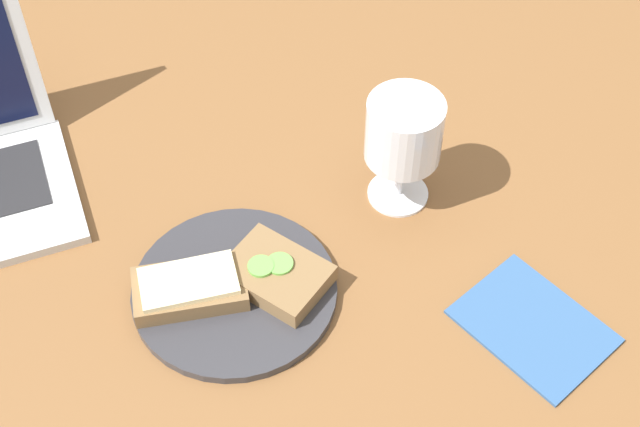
{
  "coord_description": "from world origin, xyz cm",
  "views": [
    {
      "loc": [
        -17.43,
        -55.62,
        82.77
      ],
      "look_at": [
        4.81,
        2.63,
        8.0
      ],
      "focal_mm": 50.0,
      "sensor_mm": 36.0,
      "label": 1
    }
  ],
  "objects_px": {
    "wine_glass": "(404,135)",
    "napkin": "(533,326)",
    "sandwich_with_cucumber": "(276,274)",
    "sandwich_with_cheese": "(190,287)",
    "plate": "(235,290)"
  },
  "relations": [
    {
      "from": "plate",
      "to": "sandwich_with_cucumber",
      "type": "height_order",
      "value": "sandwich_with_cucumber"
    },
    {
      "from": "sandwich_with_cheese",
      "to": "wine_glass",
      "type": "height_order",
      "value": "wine_glass"
    },
    {
      "from": "sandwich_with_cucumber",
      "to": "wine_glass",
      "type": "distance_m",
      "value": 0.21
    },
    {
      "from": "sandwich_with_cucumber",
      "to": "napkin",
      "type": "relative_size",
      "value": 0.88
    },
    {
      "from": "sandwich_with_cucumber",
      "to": "napkin",
      "type": "bearing_deg",
      "value": -31.85
    },
    {
      "from": "sandwich_with_cucumber",
      "to": "napkin",
      "type": "height_order",
      "value": "sandwich_with_cucumber"
    },
    {
      "from": "sandwich_with_cucumber",
      "to": "napkin",
      "type": "xyz_separation_m",
      "value": [
        0.24,
        -0.15,
        -0.02
      ]
    },
    {
      "from": "sandwich_with_cucumber",
      "to": "wine_glass",
      "type": "bearing_deg",
      "value": 22.77
    },
    {
      "from": "wine_glass",
      "to": "napkin",
      "type": "bearing_deg",
      "value": -75.38
    },
    {
      "from": "plate",
      "to": "sandwich_with_cucumber",
      "type": "distance_m",
      "value": 0.05
    },
    {
      "from": "wine_glass",
      "to": "sandwich_with_cucumber",
      "type": "bearing_deg",
      "value": -157.23
    },
    {
      "from": "wine_glass",
      "to": "plate",
      "type": "bearing_deg",
      "value": -163.31
    },
    {
      "from": "sandwich_with_cucumber",
      "to": "plate",
      "type": "bearing_deg",
      "value": 170.71
    },
    {
      "from": "sandwich_with_cucumber",
      "to": "wine_glass",
      "type": "height_order",
      "value": "wine_glass"
    },
    {
      "from": "sandwich_with_cheese",
      "to": "sandwich_with_cucumber",
      "type": "bearing_deg",
      "value": -9.36
    }
  ]
}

